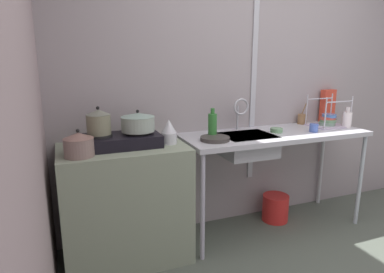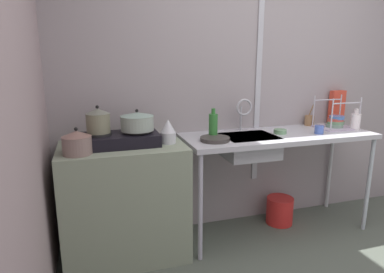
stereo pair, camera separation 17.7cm
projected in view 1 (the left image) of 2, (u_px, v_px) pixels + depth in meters
wall_back at (253, 81)px, 3.09m from camera, size 4.41×0.10×2.62m
wall_left at (8, 117)px, 1.21m from camera, size 0.10×3.40×2.62m
wall_metal_strip at (254, 67)px, 3.00m from camera, size 0.05×0.01×2.10m
counter_concrete at (126, 203)px, 2.53m from camera, size 0.92×0.58×0.89m
counter_sink at (274, 140)px, 2.91m from camera, size 1.65×0.58×0.89m
stove at (120, 140)px, 2.41m from camera, size 0.58×0.31×0.11m
pot_on_left_burner at (99, 122)px, 2.33m from camera, size 0.17×0.17×0.20m
pot_on_right_burner at (138, 122)px, 2.43m from camera, size 0.25×0.25×0.16m
pot_beside_stove at (79, 145)px, 2.16m from camera, size 0.19×0.19×0.18m
percolator at (169, 132)px, 2.49m from camera, size 0.12×0.12×0.18m
sink_basin at (247, 145)px, 2.81m from camera, size 0.43×0.37×0.18m
faucet at (240, 109)px, 2.90m from camera, size 0.15×0.08×0.29m
frying_pan at (215, 139)px, 2.60m from camera, size 0.23×0.23×0.03m
dish_rack at (328, 121)px, 3.13m from camera, size 0.32×0.27×0.29m
cup_by_rack at (314, 128)px, 2.90m from camera, size 0.07×0.07×0.07m
small_bowl_on_drainboard at (277, 130)px, 2.89m from camera, size 0.11×0.11×0.04m
bottle_by_sink at (212, 125)px, 2.67m from camera, size 0.07×0.07×0.24m
bottle_by_rack at (347, 119)px, 3.08m from camera, size 0.08×0.08×0.19m
cereal_box at (327, 106)px, 3.35m from camera, size 0.16×0.07×0.32m
utensil_jar at (302, 119)px, 3.25m from camera, size 0.09×0.09×0.21m
bucket_on_floor at (275, 208)px, 3.19m from camera, size 0.25×0.25×0.25m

